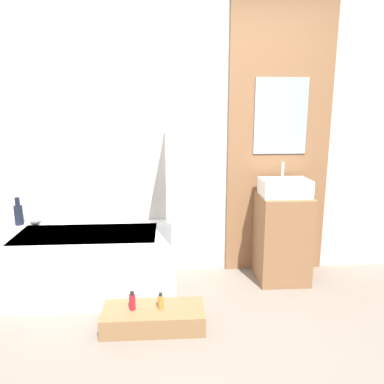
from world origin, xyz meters
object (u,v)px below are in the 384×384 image
object	(u,v)px
bathtub	(88,262)
vase_round_light	(35,219)
bottle_soap_primary	(132,301)
vase_tall_dark	(19,214)
sink	(285,187)
bottle_soap_secondary	(161,302)
wooden_step_bench	(153,318)

from	to	relation	value
bathtub	vase_round_light	size ratio (longest dim) A/B	12.95
bottle_soap_primary	vase_tall_dark	bearing A→B (deg)	140.74
vase_tall_dark	vase_round_light	world-z (taller)	vase_tall_dark
sink	vase_round_light	xyz separation A→B (m)	(-2.24, 0.14, -0.29)
bathtub	bottle_soap_secondary	world-z (taller)	bathtub
bathtub	bottle_soap_primary	bearing A→B (deg)	-54.44
vase_round_light	sink	bearing A→B (deg)	-3.47
sink	bottle_soap_secondary	distance (m)	1.48
bathtub	bottle_soap_primary	xyz separation A→B (m)	(0.43, -0.60, -0.06)
wooden_step_bench	sink	bearing A→B (deg)	32.43
bathtub	vase_tall_dark	bearing A→B (deg)	156.21
vase_round_light	wooden_step_bench	bearing A→B (deg)	-38.69
bathtub	wooden_step_bench	xyz separation A→B (m)	(0.58, -0.60, -0.19)
vase_tall_dark	wooden_step_bench	bearing A→B (deg)	-35.76
bathtub	vase_tall_dark	xyz separation A→B (m)	(-0.66, 0.29, 0.36)
sink	bottle_soap_secondary	world-z (taller)	sink
vase_tall_dark	bottle_soap_primary	world-z (taller)	vase_tall_dark
sink	bottle_soap_primary	size ratio (longest dim) A/B	3.06
bottle_soap_primary	wooden_step_bench	bearing A→B (deg)	0.00
sink	vase_round_light	bearing A→B (deg)	176.53
bathtub	sink	bearing A→B (deg)	4.46
wooden_step_bench	bottle_soap_secondary	world-z (taller)	bottle_soap_secondary
wooden_step_bench	bottle_soap_secondary	distance (m)	0.14
sink	vase_round_light	size ratio (longest dim) A/B	3.68
vase_tall_dark	bottle_soap_primary	bearing A→B (deg)	-39.26
vase_round_light	bottle_soap_secondary	distance (m)	1.49
sink	bottle_soap_secondary	size ratio (longest dim) A/B	3.51
bathtub	bottle_soap_secondary	distance (m)	0.87
bathtub	wooden_step_bench	distance (m)	0.85
wooden_step_bench	vase_tall_dark	size ratio (longest dim) A/B	2.89
vase_round_light	bottle_soap_secondary	bearing A→B (deg)	-37.31
bottle_soap_secondary	bathtub	bearing A→B (deg)	136.46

